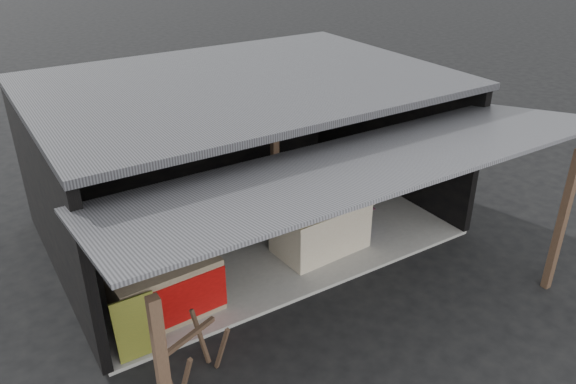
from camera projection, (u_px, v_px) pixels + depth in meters
ground at (320, 292)px, 9.28m from camera, size 80.00×80.00×0.00m
concrete_slab at (247, 226)px, 11.15m from camera, size 7.00×5.00×0.06m
shophouse at (235, 123)px, 10.45m from camera, size 7.40×7.29×3.02m
banana_table at (320, 226)px, 10.16m from camera, size 1.73×1.13×0.93m
banana_pile at (321, 199)px, 9.91m from camera, size 1.60×1.02×0.18m
white_crate at (285, 206)px, 10.85m from camera, size 0.89×0.64×0.94m
neighbor_stall at (167, 289)px, 8.45m from camera, size 1.65×0.82×1.67m
green_signboard at (136, 327)px, 7.74m from camera, size 0.61×0.21×0.91m
sawhorse at (193, 351)px, 7.33m from camera, size 0.93×0.92×0.81m
water_barrel at (353, 217)px, 10.93m from camera, size 0.32×0.32×0.47m
plastic_chair at (317, 177)px, 11.92m from camera, size 0.51×0.51×0.88m
magenta_rug at (333, 207)px, 11.78m from camera, size 1.56×1.09×0.01m
picture_frames at (184, 104)px, 12.01m from camera, size 1.62×0.04×0.46m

